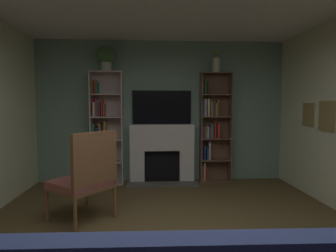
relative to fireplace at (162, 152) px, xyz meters
name	(u,v)px	position (x,y,z in m)	size (l,w,h in m)	color
wall_back_accent	(162,112)	(0.00, 0.14, 0.78)	(4.94, 0.06, 2.75)	gray
fireplace	(162,152)	(0.00, 0.00, 0.00)	(1.34, 0.51, 1.13)	white
tv	(162,107)	(0.00, 0.08, 0.86)	(1.14, 0.06, 0.65)	black
bookshelf_left	(104,130)	(-1.11, -0.01, 0.43)	(0.60, 0.33, 2.13)	beige
bookshelf_right	(212,127)	(0.99, 0.01, 0.47)	(0.60, 0.27, 2.13)	brown
potted_plant	(106,57)	(-1.05, -0.04, 1.81)	(0.34, 0.34, 0.48)	beige
vase_with_flowers	(216,65)	(1.04, -0.04, 1.68)	(0.16, 0.16, 0.43)	beige
armchair	(86,177)	(-1.06, -1.88, -0.01)	(0.91, 0.92, 1.17)	brown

